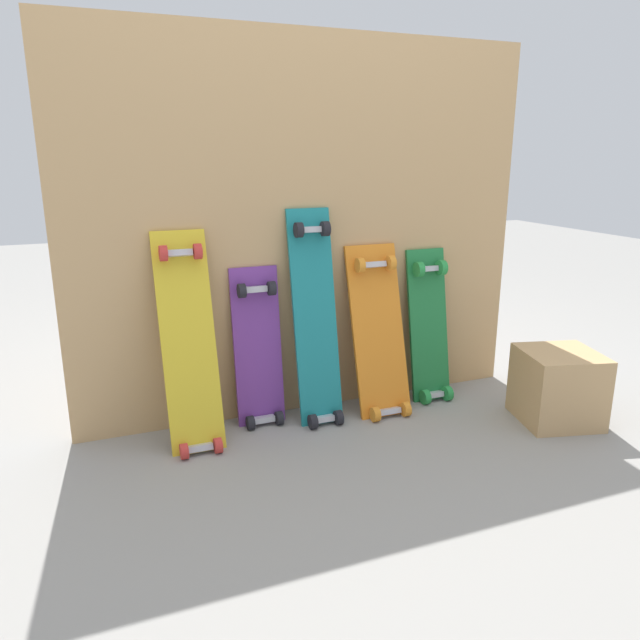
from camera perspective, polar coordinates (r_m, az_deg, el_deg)
The scene contains 8 objects.
ground_plane at distance 2.73m, azimuth -0.55°, elevation -8.54°, with size 12.00×12.00×0.00m, color gray.
plywood_wall_panel at distance 2.57m, azimuth -1.16°, elevation 8.38°, with size 2.02×0.04×1.58m, color tan.
skateboard_yellow at distance 2.37m, azimuth -12.24°, elevation -2.82°, with size 0.21×0.31×0.90m.
skateboard_purple at distance 2.53m, azimuth -5.83°, elevation -3.27°, with size 0.20×0.16×0.73m.
skateboard_teal at distance 2.53m, azimuth -0.39°, elevation -0.50°, with size 0.19×0.25×0.96m.
skateboard_orange at distance 2.65m, azimuth 5.63°, elevation -1.71°, with size 0.24×0.28×0.79m.
skateboard_green at distance 2.82m, azimuth 10.31°, elevation -1.12°, with size 0.19×0.20×0.75m.
wooden_crate at distance 2.77m, azimuth 21.57°, elevation -5.88°, with size 0.31×0.31×0.31m, color tan.
Camera 1 is at (-0.89, -2.32, 1.12)m, focal length 33.82 mm.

